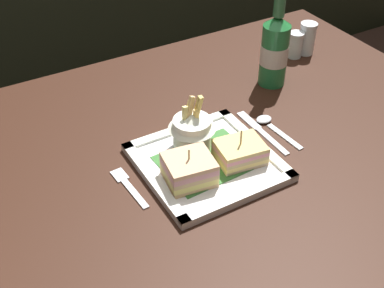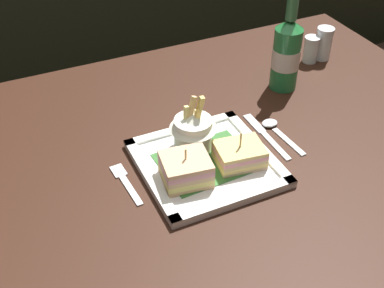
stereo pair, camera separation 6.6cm
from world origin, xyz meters
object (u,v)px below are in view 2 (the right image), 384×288
at_px(sandwich_half_left, 186,169).
at_px(beer_bottle, 287,52).
at_px(fries_cup, 193,129).
at_px(spoon, 275,128).
at_px(pepper_shaker, 323,45).
at_px(square_plate, 206,163).
at_px(sandwich_half_right, 240,155).
at_px(fork, 125,181).
at_px(dining_table, 179,187).
at_px(salt_shaker, 311,51).
at_px(knife, 264,134).

height_order(sandwich_half_left, beer_bottle, beer_bottle).
bearing_deg(sandwich_half_left, fries_cup, 56.83).
relative_size(fries_cup, spoon, 0.89).
bearing_deg(spoon, pepper_shaker, 37.72).
bearing_deg(square_plate, spoon, 13.60).
distance_m(sandwich_half_right, fork, 0.22).
height_order(square_plate, pepper_shaker, pepper_shaker).
bearing_deg(dining_table, pepper_shaker, 22.38).
xyz_separation_m(salt_shaker, pepper_shaker, (0.04, 0.00, 0.01)).
height_order(spoon, pepper_shaker, pepper_shaker).
bearing_deg(pepper_shaker, spoon, -142.28).
xyz_separation_m(fork, spoon, (0.34, 0.02, 0.00)).
bearing_deg(beer_bottle, sandwich_half_left, -148.62).
xyz_separation_m(square_plate, pepper_shaker, (0.46, 0.26, 0.03)).
height_order(sandwich_half_right, fork, sandwich_half_right).
height_order(square_plate, fork, square_plate).
relative_size(square_plate, knife, 1.47).
bearing_deg(sandwich_half_right, spoon, 29.81).
relative_size(sandwich_half_left, spoon, 0.73).
distance_m(square_plate, fries_cup, 0.07).
distance_m(dining_table, knife, 0.21).
distance_m(square_plate, salt_shaker, 0.50).
relative_size(salt_shaker, pepper_shaker, 0.80).
xyz_separation_m(sandwich_half_left, spoon, (0.24, 0.07, -0.03)).
bearing_deg(spoon, square_plate, -166.40).
distance_m(dining_table, sandwich_half_left, 0.15).
bearing_deg(sandwich_half_left, sandwich_half_right, -0.00).
bearing_deg(knife, sandwich_half_right, -145.86).
distance_m(dining_table, square_plate, 0.12).
bearing_deg(salt_shaker, beer_bottle, -149.99).
relative_size(sandwich_half_left, beer_bottle, 0.37).
bearing_deg(knife, sandwich_half_left, -162.35).
height_order(fries_cup, salt_shaker, fries_cup).
xyz_separation_m(fries_cup, pepper_shaker, (0.47, 0.21, -0.02)).
relative_size(dining_table, sandwich_half_right, 13.89).
xyz_separation_m(sandwich_half_right, knife, (0.10, 0.07, -0.03)).
relative_size(square_plate, beer_bottle, 0.97).
distance_m(salt_shaker, pepper_shaker, 0.04).
bearing_deg(spoon, fork, -176.28).
bearing_deg(spoon, sandwich_half_left, -163.04).
bearing_deg(knife, fork, -177.01).
bearing_deg(salt_shaker, sandwich_half_right, -141.91).
xyz_separation_m(dining_table, beer_bottle, (0.33, 0.13, 0.18)).
distance_m(beer_bottle, salt_shaker, 0.16).
xyz_separation_m(sandwich_half_left, salt_shaker, (0.48, 0.29, -0.00)).
bearing_deg(dining_table, knife, -5.14).
relative_size(beer_bottle, fork, 2.10).
xyz_separation_m(dining_table, fork, (-0.12, -0.03, 0.09)).
bearing_deg(fries_cup, spoon, -1.55).
height_order(fork, knife, same).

